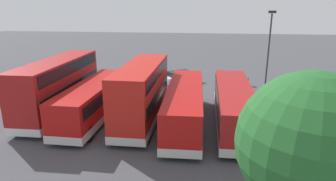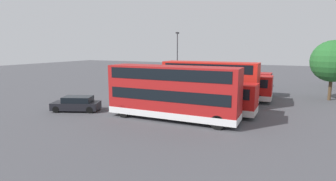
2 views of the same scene
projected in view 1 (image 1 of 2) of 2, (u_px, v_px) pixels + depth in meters
The scene contains 11 objects.
ground_plane at pixel (161, 88), 32.07m from camera, with size 140.00×140.00×0.00m, color #47474C.
bus_single_deck_near_end at pixel (234, 104), 21.82m from camera, with size 2.62×12.02×2.95m.
bus_single_deck_second at pixel (185, 104), 21.83m from camera, with size 2.94×11.95×2.95m.
bus_double_decker_third at pixel (142, 91), 22.18m from camera, with size 2.62×10.09×4.55m.
bus_single_deck_fourth at pixel (94, 100), 22.84m from camera, with size 2.70×10.75×2.95m.
bus_double_decker_fifth at pixel (59, 85), 24.05m from camera, with size 2.82×11.28×4.55m.
car_hatchback_silver at pixel (180, 77), 34.16m from camera, with size 4.66×4.10×1.43m.
car_small_green at pixel (91, 78), 33.81m from camera, with size 3.37×4.77×1.43m.
lamp_post_tall at pixel (269, 48), 28.23m from camera, with size 0.70×0.30×8.37m.
waste_bin_yellow at pixel (246, 81), 33.09m from camera, with size 0.60×0.60×0.95m, color #197F33.
tree_leftmost at pixel (310, 145), 9.15m from camera, with size 4.75×4.75×6.90m.
Camera 1 is at (-4.89, 30.48, 8.72)m, focal length 30.83 mm.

